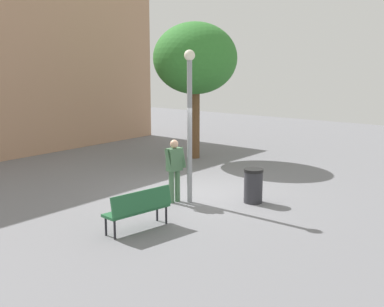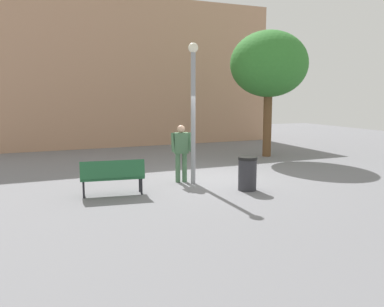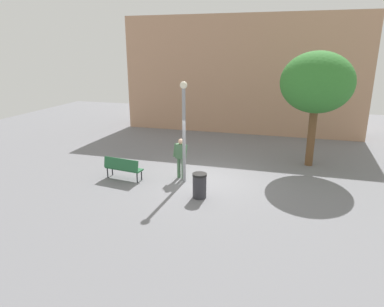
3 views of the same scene
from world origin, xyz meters
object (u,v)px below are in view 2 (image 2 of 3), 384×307
(park_bench, at_px, (113,175))
(plaza_tree, at_px, (269,65))
(person_by_lamppost, at_px, (181,149))
(trash_bin, at_px, (247,173))
(lamppost, at_px, (193,101))

(park_bench, xyz_separation_m, plaza_tree, (7.33, 4.03, 3.16))
(person_by_lamppost, bearing_deg, plaza_tree, 32.13)
(plaza_tree, relative_size, trash_bin, 5.58)
(park_bench, bearing_deg, plaza_tree, 28.79)
(person_by_lamppost, distance_m, plaza_tree, 6.64)
(park_bench, relative_size, plaza_tree, 0.33)
(lamppost, height_order, plaza_tree, plaza_tree)
(lamppost, xyz_separation_m, trash_bin, (0.99, -1.35, -1.89))
(person_by_lamppost, distance_m, park_bench, 2.39)
(person_by_lamppost, bearing_deg, trash_bin, -53.52)
(plaza_tree, bearing_deg, person_by_lamppost, -147.87)
(plaza_tree, bearing_deg, lamppost, -144.10)
(park_bench, bearing_deg, trash_bin, -13.90)
(plaza_tree, height_order, trash_bin, plaza_tree)
(lamppost, bearing_deg, park_bench, -168.54)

